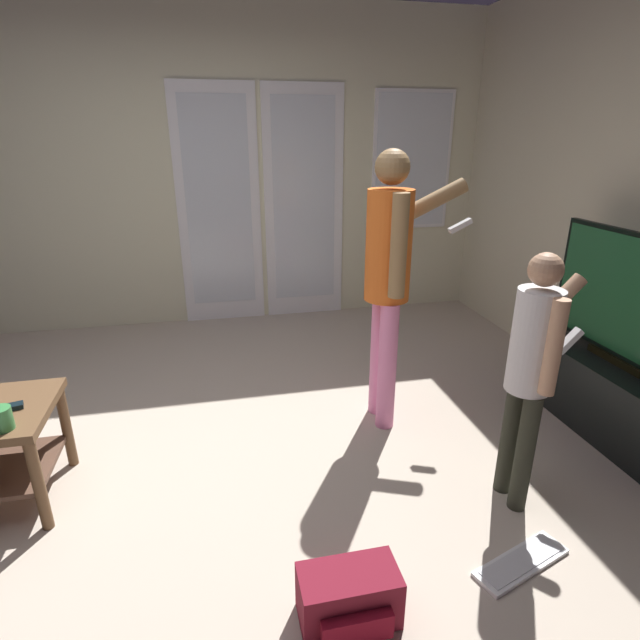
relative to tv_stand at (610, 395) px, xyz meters
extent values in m
cube|color=#B9A997|center=(-2.47, 0.04, -0.22)|extent=(5.62, 4.87, 0.02)
cube|color=beige|center=(-2.47, 2.44, 1.14)|extent=(5.62, 0.06, 2.70)
cube|color=white|center=(-2.14, 2.40, 0.81)|extent=(0.72, 0.02, 2.10)
cube|color=silver|center=(-2.14, 2.38, 0.86)|extent=(0.56, 0.01, 1.80)
cube|color=white|center=(-1.37, 2.40, 0.81)|extent=(0.72, 0.02, 2.10)
cube|color=silver|center=(-1.37, 2.38, 0.86)|extent=(0.56, 0.01, 1.80)
cube|color=white|center=(-0.35, 2.40, 1.20)|extent=(0.76, 0.02, 1.23)
cube|color=silver|center=(-0.35, 2.38, 1.20)|extent=(0.70, 0.01, 1.17)
cylinder|color=brown|center=(-3.03, -0.18, 0.02)|extent=(0.05, 0.05, 0.45)
cylinder|color=brown|center=(-3.03, 0.29, 0.02)|extent=(0.05, 0.05, 0.45)
cube|color=black|center=(0.00, 0.00, 0.00)|extent=(0.42, 1.33, 0.42)
cube|color=black|center=(0.00, 0.00, 0.23)|extent=(0.08, 0.39, 0.04)
cube|color=black|center=(0.00, 0.00, 0.60)|extent=(0.04, 1.12, 0.70)
cube|color=#194C28|center=(-0.02, 0.00, 0.60)|extent=(0.00, 1.07, 0.65)
cylinder|color=pink|center=(-1.29, 0.30, 0.18)|extent=(0.11, 0.11, 0.77)
cylinder|color=pink|center=(-1.28, 0.47, 0.18)|extent=(0.11, 0.11, 0.77)
cylinder|color=orange|center=(-1.28, 0.38, 0.87)|extent=(0.25, 0.25, 0.61)
sphere|color=#957147|center=(-1.28, 0.38, 1.28)|extent=(0.19, 0.19, 0.19)
cylinder|color=#957147|center=(-1.29, 0.21, 0.90)|extent=(0.09, 0.09, 0.54)
cylinder|color=#957147|center=(-1.03, 0.54, 1.05)|extent=(0.53, 0.11, 0.31)
cube|color=white|center=(-0.79, 0.53, 0.94)|extent=(0.14, 0.05, 0.09)
cylinder|color=#2A2C21|center=(-0.91, -0.50, 0.08)|extent=(0.08, 0.08, 0.59)
cylinder|color=#2A2C21|center=(-0.91, -0.38, 0.08)|extent=(0.08, 0.08, 0.59)
cylinder|color=silver|center=(-0.91, -0.44, 0.61)|extent=(0.19, 0.19, 0.46)
sphere|color=tan|center=(-0.91, -0.44, 0.93)|extent=(0.14, 0.14, 0.14)
cylinder|color=tan|center=(-0.91, -0.57, 0.64)|extent=(0.07, 0.07, 0.41)
cylinder|color=tan|center=(-0.77, -0.31, 0.69)|extent=(0.33, 0.08, 0.35)
cube|color=white|center=(-0.63, -0.32, 0.54)|extent=(0.12, 0.04, 0.12)
cube|color=maroon|center=(-1.84, -0.89, -0.11)|extent=(0.36, 0.18, 0.21)
cube|color=maroon|center=(-1.84, -1.00, -0.13)|extent=(0.25, 0.04, 0.10)
cube|color=white|center=(-1.08, -0.81, -0.20)|extent=(0.46, 0.26, 0.02)
cube|color=silver|center=(-1.08, -0.81, -0.19)|extent=(0.41, 0.22, 0.00)
cylinder|color=#378242|center=(-3.13, -0.13, 0.33)|extent=(0.09, 0.09, 0.10)
cube|color=black|center=(-3.19, 0.03, 0.30)|extent=(0.18, 0.10, 0.02)
camera|label=1|loc=(-2.22, -2.15, 1.44)|focal=27.84mm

